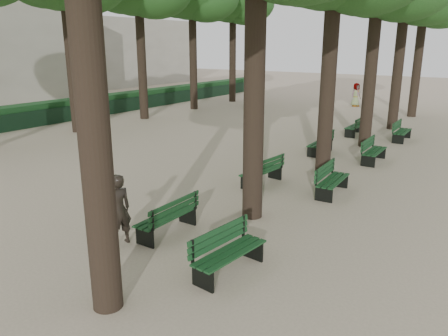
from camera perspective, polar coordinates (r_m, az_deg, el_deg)
The scene contains 15 objects.
ground at distance 10.45m, azimuth -12.14°, elevation -9.62°, with size 120.00×120.00×0.00m, color tan.
bench_left_0 at distance 10.69m, azimuth -7.43°, elevation -7.20°, with size 0.58×1.80×0.92m.
bench_left_1 at distance 14.31m, azimuth 4.95°, elevation -1.09°, with size 0.75×1.85×0.92m.
bench_left_2 at distance 18.71m, azimuth 12.43°, elevation 2.67°, with size 0.64×1.82×0.92m.
bench_left_3 at distance 22.98m, azimuth 16.72°, elevation 4.80°, with size 0.58×1.80×0.92m.
bench_right_0 at distance 8.92m, azimuth 0.72°, elevation -11.98°, with size 0.77×1.85×0.92m.
bench_right_1 at distance 13.74m, azimuth 13.97°, elevation -2.24°, with size 0.66×1.83×0.92m.
bench_right_2 at distance 17.89m, azimuth 18.98°, elevation 1.57°, with size 0.59×1.81×0.92m.
bench_right_3 at distance 22.38m, azimuth 22.21°, elevation 4.01°, with size 0.59×1.81×0.92m.
man_with_map at distance 10.18m, azimuth -13.65°, elevation -5.31°, with size 0.69×0.74×1.67m.
pedestrian_d at distance 33.73m, azimuth 16.85°, elevation 9.14°, with size 0.83×0.34×1.70m, color #262628.
pedestrian_e at distance 32.66m, azimuth 3.65°, elevation 9.64°, with size 1.63×0.35×1.76m, color #262628.
fence at distance 28.30m, azimuth -17.63°, elevation 7.08°, with size 0.08×42.00×0.90m, color black.
hedge at distance 28.83m, azimuth -18.54°, elevation 7.46°, with size 1.20×42.00×1.20m, color #143C1B.
building_far at distance 54.07m, azimuth -14.24°, elevation 14.47°, with size 12.00×16.00×7.00m, color #B7B2A3.
Camera 1 is at (6.93, -6.44, 4.45)m, focal length 35.00 mm.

